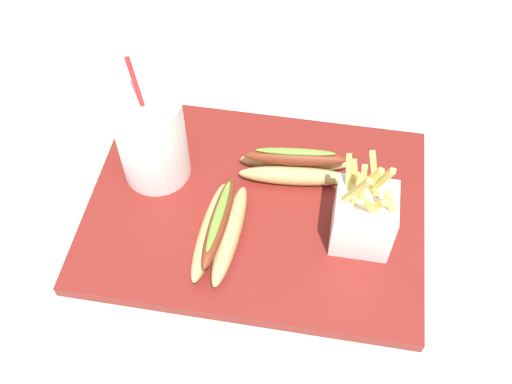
{
  "coord_description": "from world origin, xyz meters",
  "views": [
    {
      "loc": [
        -0.08,
        0.49,
        0.73
      ],
      "look_at": [
        0.0,
        0.0,
        0.05
      ],
      "focal_mm": 41.86,
      "sensor_mm": 36.0,
      "label": 1
    }
  ],
  "objects": [
    {
      "name": "soda_cup",
      "position": [
        0.16,
        -0.04,
        0.09
      ],
      "size": [
        0.1,
        0.1,
        0.22
      ],
      "color": "white",
      "rests_on": "food_tray"
    },
    {
      "name": "food_tray",
      "position": [
        0.0,
        0.0,
        0.01
      ],
      "size": [
        0.49,
        0.36,
        0.02
      ],
      "primitive_type": "cube",
      "color": "maroon",
      "rests_on": "ground_plane"
    },
    {
      "name": "hot_dog_2",
      "position": [
        0.04,
        0.07,
        0.05
      ],
      "size": [
        0.07,
        0.17,
        0.06
      ],
      "color": "tan",
      "rests_on": "food_tray"
    },
    {
      "name": "ground_plane",
      "position": [
        0.0,
        0.0,
        -0.01
      ],
      "size": [
        2.4,
        2.4,
        0.02
      ],
      "primitive_type": "cube",
      "color": "silver"
    },
    {
      "name": "hot_dog_1",
      "position": [
        -0.05,
        -0.06,
        0.04
      ],
      "size": [
        0.17,
        0.07,
        0.06
      ],
      "color": "tan",
      "rests_on": "food_tray"
    },
    {
      "name": "fries_basket",
      "position": [
        -0.15,
        0.03,
        0.07
      ],
      "size": [
        0.08,
        0.08,
        0.16
      ],
      "color": "white",
      "rests_on": "food_tray"
    },
    {
      "name": "ketchup_cup_1",
      "position": [
        0.17,
        -0.14,
        0.03
      ],
      "size": [
        0.04,
        0.04,
        0.02
      ],
      "color": "white",
      "rests_on": "food_tray"
    }
  ]
}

